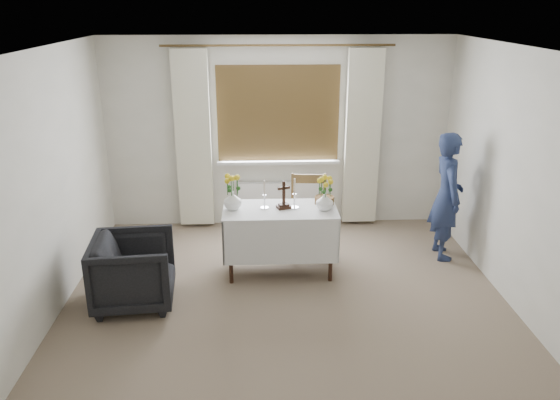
# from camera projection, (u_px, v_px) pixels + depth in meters

# --- Properties ---
(ground) EXTENTS (5.00, 5.00, 0.00)m
(ground) POSITION_uv_depth(u_px,v_px,m) (289.00, 321.00, 5.24)
(ground) COLOR gray
(ground) RESTS_ON ground
(altar_table) EXTENTS (1.24, 0.64, 0.76)m
(altar_table) POSITION_uv_depth(u_px,v_px,m) (280.00, 241.00, 6.07)
(altar_table) COLOR white
(altar_table) RESTS_ON ground
(wooden_chair) EXTENTS (0.48, 0.48, 0.97)m
(wooden_chair) POSITION_uv_depth(u_px,v_px,m) (308.00, 218.00, 6.43)
(wooden_chair) COLOR brown
(wooden_chair) RESTS_ON ground
(armchair) EXTENTS (0.85, 0.83, 0.72)m
(armchair) POSITION_uv_depth(u_px,v_px,m) (134.00, 271.00, 5.43)
(armchair) COLOR black
(armchair) RESTS_ON ground
(person) EXTENTS (0.37, 0.56, 1.51)m
(person) POSITION_uv_depth(u_px,v_px,m) (447.00, 196.00, 6.34)
(person) COLOR navy
(person) RESTS_ON ground
(radiator) EXTENTS (1.10, 0.10, 0.60)m
(radiator) POSITION_uv_depth(u_px,v_px,m) (278.00, 204.00, 7.41)
(radiator) COLOR white
(radiator) RESTS_ON ground
(wooden_cross) EXTENTS (0.17, 0.15, 0.31)m
(wooden_cross) POSITION_uv_depth(u_px,v_px,m) (284.00, 195.00, 5.90)
(wooden_cross) COLOR black
(wooden_cross) RESTS_ON altar_table
(candlestick_left) EXTENTS (0.10, 0.10, 0.32)m
(candlestick_left) POSITION_uv_depth(u_px,v_px,m) (264.00, 194.00, 5.90)
(candlestick_left) COLOR white
(candlestick_left) RESTS_ON altar_table
(candlestick_right) EXTENTS (0.12, 0.12, 0.34)m
(candlestick_right) POSITION_uv_depth(u_px,v_px,m) (295.00, 193.00, 5.90)
(candlestick_right) COLOR white
(candlestick_right) RESTS_ON altar_table
(flower_vase_left) EXTENTS (0.21, 0.21, 0.21)m
(flower_vase_left) POSITION_uv_depth(u_px,v_px,m) (233.00, 200.00, 5.89)
(flower_vase_left) COLOR white
(flower_vase_left) RESTS_ON altar_table
(flower_vase_right) EXTENTS (0.22, 0.22, 0.20)m
(flower_vase_right) POSITION_uv_depth(u_px,v_px,m) (325.00, 201.00, 5.88)
(flower_vase_right) COLOR white
(flower_vase_right) RESTS_ON altar_table
(wicker_basket) EXTENTS (0.27, 0.27, 0.08)m
(wicker_basket) POSITION_uv_depth(u_px,v_px,m) (324.00, 200.00, 6.08)
(wicker_basket) COLOR brown
(wicker_basket) RESTS_ON altar_table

